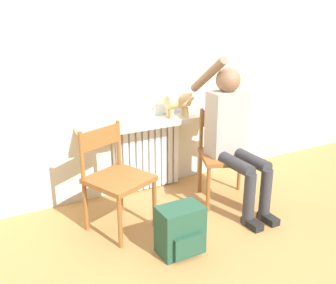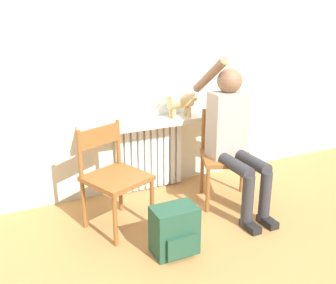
{
  "view_description": "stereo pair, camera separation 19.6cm",
  "coord_description": "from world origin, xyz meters",
  "px_view_note": "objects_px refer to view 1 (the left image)",
  "views": [
    {
      "loc": [
        -1.58,
        -2.16,
        1.77
      ],
      "look_at": [
        0.0,
        0.71,
        0.63
      ],
      "focal_mm": 42.0,
      "sensor_mm": 36.0,
      "label": 1
    },
    {
      "loc": [
        -1.41,
        -2.25,
        1.77
      ],
      "look_at": [
        0.0,
        0.71,
        0.63
      ],
      "focal_mm": 42.0,
      "sensor_mm": 36.0,
      "label": 2
    }
  ],
  "objects_px": {
    "chair_right": "(225,153)",
    "chair_left": "(116,176)",
    "cat": "(179,101)",
    "backpack": "(180,230)",
    "person": "(233,131)"
  },
  "relations": [
    {
      "from": "chair_left",
      "to": "backpack",
      "type": "xyz_separation_m",
      "value": [
        0.28,
        -0.57,
        -0.28
      ]
    },
    {
      "from": "backpack",
      "to": "cat",
      "type": "bearing_deg",
      "value": 60.76
    },
    {
      "from": "chair_left",
      "to": "backpack",
      "type": "distance_m",
      "value": 0.69
    },
    {
      "from": "chair_left",
      "to": "cat",
      "type": "xyz_separation_m",
      "value": [
        0.84,
        0.44,
        0.44
      ]
    },
    {
      "from": "chair_left",
      "to": "chair_right",
      "type": "relative_size",
      "value": 1.0
    },
    {
      "from": "cat",
      "to": "backpack",
      "type": "distance_m",
      "value": 1.36
    },
    {
      "from": "chair_left",
      "to": "person",
      "type": "height_order",
      "value": "person"
    },
    {
      "from": "chair_right",
      "to": "chair_left",
      "type": "bearing_deg",
      "value": -157.19
    },
    {
      "from": "chair_right",
      "to": "backpack",
      "type": "relative_size",
      "value": 2.28
    },
    {
      "from": "person",
      "to": "backpack",
      "type": "distance_m",
      "value": 1.06
    },
    {
      "from": "person",
      "to": "backpack",
      "type": "xyz_separation_m",
      "value": [
        -0.8,
        -0.46,
        -0.53
      ]
    },
    {
      "from": "chair_left",
      "to": "backpack",
      "type": "height_order",
      "value": "chair_left"
    },
    {
      "from": "chair_right",
      "to": "backpack",
      "type": "height_order",
      "value": "chair_right"
    },
    {
      "from": "chair_right",
      "to": "cat",
      "type": "distance_m",
      "value": 0.67
    },
    {
      "from": "cat",
      "to": "person",
      "type": "bearing_deg",
      "value": -66.51
    }
  ]
}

